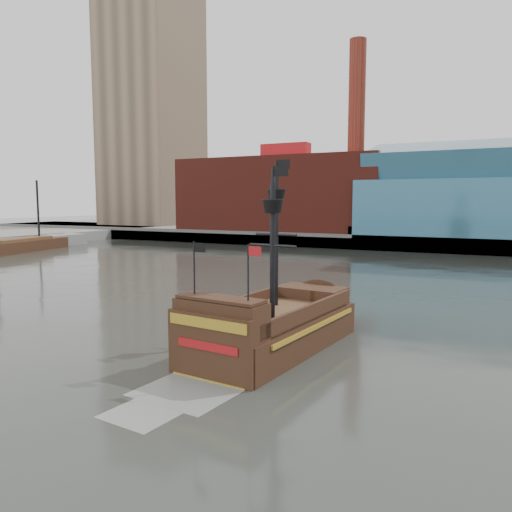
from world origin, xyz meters
The scene contains 6 objects.
ground centered at (0.00, 0.00, 0.00)m, with size 400.00×400.00×0.00m, color black.
promenade_far centered at (0.00, 92.00, 1.00)m, with size 220.00×60.00×2.00m, color slate.
seawall centered at (0.00, 62.50, 1.30)m, with size 220.00×1.00×2.60m, color #4C4C49.
skyline centered at (5.21, 84.56, 24.55)m, with size 149.00×45.00×62.00m.
pirate_ship centered at (7.50, 2.55, 1.05)m, with size 6.11×15.92×11.64m.
docked_vessel centered at (-53.52, 33.44, 0.87)m, with size 8.52×20.55×13.63m.
Camera 1 is at (19.20, -22.58, 8.46)m, focal length 35.00 mm.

